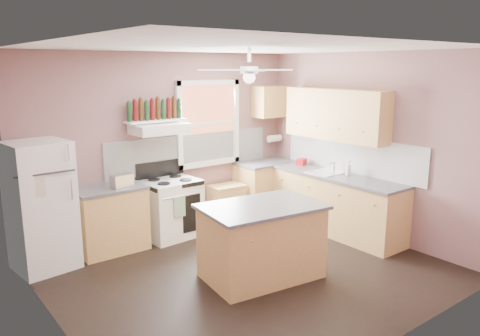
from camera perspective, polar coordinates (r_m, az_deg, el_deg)
floor at (r=5.95m, az=1.03°, el=-12.47°), size 4.50×4.50×0.00m
ceiling at (r=5.40m, az=1.14°, el=14.50°), size 4.50×4.50×0.00m
wall_back at (r=7.18m, az=-9.10°, el=3.01°), size 4.50×0.05×2.70m
wall_right at (r=7.15m, az=15.47°, el=2.66°), size 0.05×4.00×2.70m
wall_left at (r=4.50m, az=-22.17°, el=-3.36°), size 0.05×4.00×2.70m
backsplash_back at (r=7.40m, az=-5.85°, el=2.00°), size 2.90×0.03×0.55m
backsplash_right at (r=7.32m, az=13.34°, el=1.61°), size 0.03×2.60×0.55m
window_view at (r=7.50m, az=-3.95°, el=5.45°), size 1.00×0.02×1.20m
window_frame at (r=7.47m, az=-3.84°, el=5.43°), size 1.16×0.07×1.36m
refrigerator at (r=6.27m, az=-23.10°, el=-4.30°), size 0.76×0.74×1.62m
base_cabinet_left at (r=6.68m, az=-15.50°, el=-6.15°), size 0.90×0.60×0.86m
counter_left at (r=6.55m, az=-15.73°, el=-2.42°), size 0.92×0.62×0.04m
toaster at (r=6.46m, az=-14.21°, el=-1.53°), size 0.30×0.19×0.18m
stove at (r=7.03m, az=-8.43°, el=-4.90°), size 0.83×0.69×0.86m
range_hood at (r=6.80m, az=-9.76°, el=4.76°), size 0.78×0.50×0.14m
bottle_shelf at (r=6.89m, az=-10.26°, el=5.68°), size 0.90×0.26×0.03m
cart at (r=7.69m, az=-1.60°, el=-4.42°), size 0.58×0.41×0.56m
base_cabinet_corner at (r=8.10m, az=3.18°, el=-2.46°), size 1.00×0.60×0.86m
base_cabinet_right at (r=7.28m, az=11.63°, el=-4.40°), size 0.60×2.20×0.86m
counter_corner at (r=7.99m, az=3.22°, el=0.66°), size 1.02×0.62×0.04m
counter_right at (r=7.16m, az=11.73°, el=-0.96°), size 0.62×2.22×0.04m
sink at (r=7.29m, az=10.55°, el=-0.57°), size 0.55×0.45×0.03m
faucet at (r=7.39m, az=11.40°, el=0.17°), size 0.03×0.03×0.14m
upper_cabinet_right at (r=7.25m, az=11.57°, el=6.42°), size 0.33×1.80×0.76m
upper_cabinet_corner at (r=8.08m, az=3.78°, el=8.09°), size 0.60×0.33×0.52m
paper_towel at (r=8.25m, az=4.21°, el=3.63°), size 0.26×0.12×0.12m
island at (r=5.66m, az=2.64°, el=-9.10°), size 1.42×1.00×0.86m
island_top at (r=5.51m, az=2.68°, el=-4.74°), size 1.51×1.09×0.04m
ceiling_fan_hub at (r=5.40m, az=1.13°, el=11.84°), size 0.20×0.20×0.08m
soap_bottle at (r=7.12m, az=13.07°, el=-0.05°), size 0.11×0.10×0.22m
red_caddy at (r=7.77m, az=7.52°, el=0.76°), size 0.21×0.18×0.10m
wine_bottles at (r=6.88m, az=-10.30°, el=7.00°), size 0.86×0.06×0.31m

